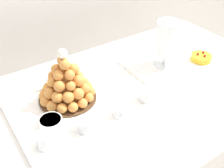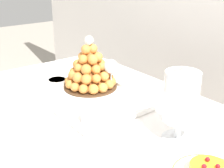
{
  "view_description": "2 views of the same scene",
  "coord_description": "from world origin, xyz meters",
  "px_view_note": "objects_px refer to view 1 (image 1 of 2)",
  "views": [
    {
      "loc": [
        -0.65,
        -0.79,
        1.55
      ],
      "look_at": [
        -0.15,
        -0.05,
        0.9
      ],
      "focal_mm": 43.63,
      "sensor_mm": 36.0,
      "label": 1
    },
    {
      "loc": [
        0.87,
        -0.65,
        1.34
      ],
      "look_at": [
        -0.01,
        0.03,
        0.9
      ],
      "focal_mm": 49.51,
      "sensor_mm": 36.0,
      "label": 2
    }
  ],
  "objects_px": {
    "croquembouche": "(66,82)",
    "dessert_cup_left": "(44,140)",
    "dessert_cup_mid_left": "(85,125)",
    "wine_glass": "(75,67)",
    "dessert_cup_mid_right": "(146,95)",
    "fruit_tart_plate": "(201,59)",
    "serving_tray": "(86,104)",
    "macaron_goblet": "(167,38)",
    "dessert_cup_centre": "(119,111)",
    "creme_brulee_ramekin": "(50,121)"
  },
  "relations": [
    {
      "from": "croquembouche",
      "to": "dessert_cup_left",
      "type": "bearing_deg",
      "value": -133.78
    },
    {
      "from": "dessert_cup_mid_left",
      "to": "wine_glass",
      "type": "xyz_separation_m",
      "value": [
        0.11,
        0.27,
        0.08
      ]
    },
    {
      "from": "dessert_cup_mid_right",
      "to": "fruit_tart_plate",
      "type": "xyz_separation_m",
      "value": [
        0.47,
        0.1,
        -0.02
      ]
    },
    {
      "from": "croquembouche",
      "to": "serving_tray",
      "type": "bearing_deg",
      "value": -55.45
    },
    {
      "from": "croquembouche",
      "to": "macaron_goblet",
      "type": "relative_size",
      "value": 1.02
    },
    {
      "from": "dessert_cup_mid_left",
      "to": "macaron_goblet",
      "type": "relative_size",
      "value": 0.24
    },
    {
      "from": "dessert_cup_mid_left",
      "to": "dessert_cup_centre",
      "type": "xyz_separation_m",
      "value": [
        0.16,
        -0.01,
        -0.0
      ]
    },
    {
      "from": "dessert_cup_left",
      "to": "dessert_cup_mid_right",
      "type": "xyz_separation_m",
      "value": [
        0.48,
        0.0,
        -0.0
      ]
    },
    {
      "from": "macaron_goblet",
      "to": "wine_glass",
      "type": "distance_m",
      "value": 0.49
    },
    {
      "from": "wine_glass",
      "to": "croquembouche",
      "type": "bearing_deg",
      "value": -139.24
    },
    {
      "from": "serving_tray",
      "to": "macaron_goblet",
      "type": "distance_m",
      "value": 0.54
    },
    {
      "from": "dessert_cup_centre",
      "to": "macaron_goblet",
      "type": "bearing_deg",
      "value": 25.13
    },
    {
      "from": "dessert_cup_centre",
      "to": "fruit_tart_plate",
      "type": "bearing_deg",
      "value": 10.36
    },
    {
      "from": "serving_tray",
      "to": "wine_glass",
      "type": "xyz_separation_m",
      "value": [
        0.03,
        0.14,
        0.11
      ]
    },
    {
      "from": "creme_brulee_ramekin",
      "to": "dessert_cup_mid_right",
      "type": "bearing_deg",
      "value": -12.57
    },
    {
      "from": "dessert_cup_centre",
      "to": "wine_glass",
      "type": "height_order",
      "value": "wine_glass"
    },
    {
      "from": "creme_brulee_ramekin",
      "to": "dessert_cup_mid_left",
      "type": "bearing_deg",
      "value": -45.78
    },
    {
      "from": "dessert_cup_mid_right",
      "to": "fruit_tart_plate",
      "type": "distance_m",
      "value": 0.48
    },
    {
      "from": "dessert_cup_mid_right",
      "to": "wine_glass",
      "type": "xyz_separation_m",
      "value": [
        -0.21,
        0.26,
        0.08
      ]
    },
    {
      "from": "croquembouche",
      "to": "fruit_tart_plate",
      "type": "relative_size",
      "value": 1.21
    },
    {
      "from": "dessert_cup_left",
      "to": "dessert_cup_mid_right",
      "type": "distance_m",
      "value": 0.48
    },
    {
      "from": "creme_brulee_ramekin",
      "to": "macaron_goblet",
      "type": "xyz_separation_m",
      "value": [
        0.69,
        0.09,
        0.13
      ]
    },
    {
      "from": "dessert_cup_centre",
      "to": "fruit_tart_plate",
      "type": "relative_size",
      "value": 0.25
    },
    {
      "from": "macaron_goblet",
      "to": "fruit_tart_plate",
      "type": "height_order",
      "value": "macaron_goblet"
    },
    {
      "from": "serving_tray",
      "to": "dessert_cup_left",
      "type": "xyz_separation_m",
      "value": [
        -0.24,
        -0.13,
        0.03
      ]
    },
    {
      "from": "serving_tray",
      "to": "dessert_cup_left",
      "type": "height_order",
      "value": "dessert_cup_left"
    },
    {
      "from": "croquembouche",
      "to": "dessert_cup_mid_right",
      "type": "distance_m",
      "value": 0.35
    },
    {
      "from": "croquembouche",
      "to": "dessert_cup_centre",
      "type": "relative_size",
      "value": 4.81
    },
    {
      "from": "dessert_cup_left",
      "to": "wine_glass",
      "type": "distance_m",
      "value": 0.39
    },
    {
      "from": "wine_glass",
      "to": "macaron_goblet",
      "type": "bearing_deg",
      "value": -9.23
    },
    {
      "from": "creme_brulee_ramekin",
      "to": "croquembouche",
      "type": "bearing_deg",
      "value": 39.1
    },
    {
      "from": "croquembouche",
      "to": "creme_brulee_ramekin",
      "type": "bearing_deg",
      "value": -140.9
    },
    {
      "from": "dessert_cup_mid_left",
      "to": "creme_brulee_ramekin",
      "type": "relative_size",
      "value": 0.65
    },
    {
      "from": "serving_tray",
      "to": "croquembouche",
      "type": "relative_size",
      "value": 2.46
    },
    {
      "from": "dessert_cup_mid_right",
      "to": "fruit_tart_plate",
      "type": "bearing_deg",
      "value": 11.52
    },
    {
      "from": "fruit_tart_plate",
      "to": "wine_glass",
      "type": "height_order",
      "value": "wine_glass"
    },
    {
      "from": "dessert_cup_left",
      "to": "wine_glass",
      "type": "relative_size",
      "value": 0.4
    },
    {
      "from": "serving_tray",
      "to": "dessert_cup_mid_left",
      "type": "height_order",
      "value": "dessert_cup_mid_left"
    },
    {
      "from": "dessert_cup_mid_left",
      "to": "wine_glass",
      "type": "distance_m",
      "value": 0.31
    },
    {
      "from": "dessert_cup_left",
      "to": "dessert_cup_mid_left",
      "type": "bearing_deg",
      "value": -3.32
    },
    {
      "from": "serving_tray",
      "to": "fruit_tart_plate",
      "type": "height_order",
      "value": "fruit_tart_plate"
    },
    {
      "from": "croquembouche",
      "to": "macaron_goblet",
      "type": "distance_m",
      "value": 0.57
    },
    {
      "from": "fruit_tart_plate",
      "to": "serving_tray",
      "type": "bearing_deg",
      "value": 177.62
    },
    {
      "from": "dessert_cup_left",
      "to": "dessert_cup_mid_left",
      "type": "distance_m",
      "value": 0.16
    },
    {
      "from": "dessert_cup_left",
      "to": "creme_brulee_ramekin",
      "type": "height_order",
      "value": "dessert_cup_left"
    },
    {
      "from": "creme_brulee_ramekin",
      "to": "fruit_tart_plate",
      "type": "bearing_deg",
      "value": 0.23
    },
    {
      "from": "serving_tray",
      "to": "fruit_tart_plate",
      "type": "relative_size",
      "value": 2.97
    },
    {
      "from": "serving_tray",
      "to": "dessert_cup_mid_left",
      "type": "distance_m",
      "value": 0.16
    },
    {
      "from": "serving_tray",
      "to": "dessert_cup_mid_left",
      "type": "relative_size",
      "value": 10.31
    },
    {
      "from": "serving_tray",
      "to": "creme_brulee_ramekin",
      "type": "relative_size",
      "value": 6.69
    }
  ]
}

